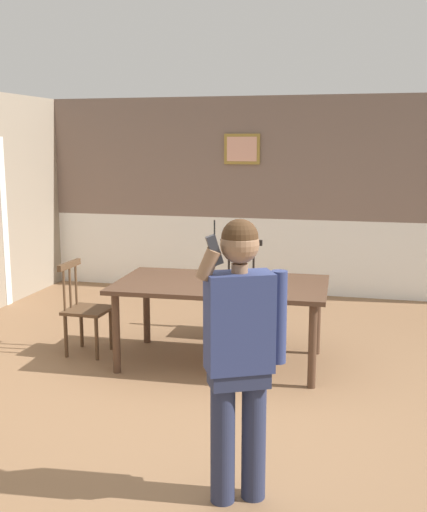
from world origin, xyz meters
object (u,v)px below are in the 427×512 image
chair_by_doorway (85,308)px  dining_table (221,291)px  chair_near_window (238,290)px  person_figure (240,346)px

chair_by_doorway → dining_table: bearing=93.4°
chair_near_window → chair_by_doorway: 1.64m
dining_table → chair_by_doorway: (-1.35, -0.05, -0.24)m
dining_table → chair_by_doorway: size_ratio=2.18×
dining_table → person_figure: size_ratio=1.20×
dining_table → chair_by_doorway: 1.37m
chair_near_window → dining_table: bearing=92.0°
dining_table → chair_near_window: size_ratio=1.96×
chair_by_doorway → person_figure: bearing=44.0°
dining_table → chair_near_window: (-0.03, 0.93, -0.21)m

